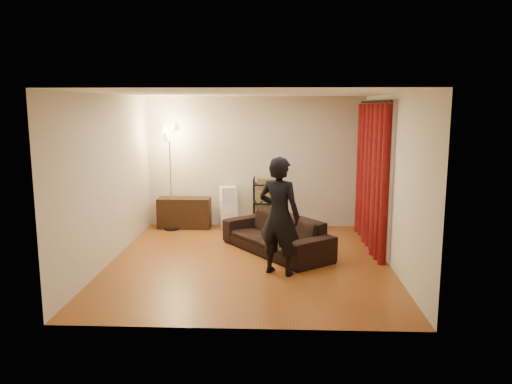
{
  "coord_description": "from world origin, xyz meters",
  "views": [
    {
      "loc": [
        0.44,
        -7.83,
        2.51
      ],
      "look_at": [
        0.1,
        0.3,
        1.1
      ],
      "focal_mm": 35.0,
      "sensor_mm": 36.0,
      "label": 1
    }
  ],
  "objects_px": {
    "media_cabinet": "(184,213)",
    "floor_lamp": "(170,178)",
    "person": "(279,216)",
    "sofa": "(276,234)",
    "storage_boxes": "(229,207)",
    "wire_shelf": "(266,203)"
  },
  "relations": [
    {
      "from": "person",
      "to": "storage_boxes",
      "type": "height_order",
      "value": "person"
    },
    {
      "from": "media_cabinet",
      "to": "wire_shelf",
      "type": "relative_size",
      "value": 1.01
    },
    {
      "from": "sofa",
      "to": "media_cabinet",
      "type": "distance_m",
      "value": 2.55
    },
    {
      "from": "media_cabinet",
      "to": "person",
      "type": "bearing_deg",
      "value": -54.87
    },
    {
      "from": "media_cabinet",
      "to": "floor_lamp",
      "type": "height_order",
      "value": "floor_lamp"
    },
    {
      "from": "sofa",
      "to": "person",
      "type": "relative_size",
      "value": 1.22
    },
    {
      "from": "person",
      "to": "floor_lamp",
      "type": "distance_m",
      "value": 3.43
    },
    {
      "from": "sofa",
      "to": "person",
      "type": "distance_m",
      "value": 1.25
    },
    {
      "from": "wire_shelf",
      "to": "sofa",
      "type": "bearing_deg",
      "value": -94.17
    },
    {
      "from": "sofa",
      "to": "storage_boxes",
      "type": "xyz_separation_m",
      "value": [
        -0.99,
        1.77,
        0.11
      ]
    },
    {
      "from": "storage_boxes",
      "to": "wire_shelf",
      "type": "distance_m",
      "value": 0.78
    },
    {
      "from": "storage_boxes",
      "to": "wire_shelf",
      "type": "xyz_separation_m",
      "value": [
        0.77,
        -0.03,
        0.1
      ]
    },
    {
      "from": "person",
      "to": "floor_lamp",
      "type": "relative_size",
      "value": 0.83
    },
    {
      "from": "sofa",
      "to": "wire_shelf",
      "type": "distance_m",
      "value": 1.76
    },
    {
      "from": "media_cabinet",
      "to": "floor_lamp",
      "type": "relative_size",
      "value": 0.5
    },
    {
      "from": "media_cabinet",
      "to": "floor_lamp",
      "type": "bearing_deg",
      "value": -145.74
    },
    {
      "from": "sofa",
      "to": "floor_lamp",
      "type": "relative_size",
      "value": 1.02
    },
    {
      "from": "sofa",
      "to": "person",
      "type": "height_order",
      "value": "person"
    },
    {
      "from": "media_cabinet",
      "to": "floor_lamp",
      "type": "xyz_separation_m",
      "value": [
        -0.23,
        -0.16,
        0.76
      ]
    },
    {
      "from": "sofa",
      "to": "floor_lamp",
      "type": "bearing_deg",
      "value": -162.66
    },
    {
      "from": "sofa",
      "to": "person",
      "type": "bearing_deg",
      "value": -34.85
    },
    {
      "from": "sofa",
      "to": "wire_shelf",
      "type": "relative_size",
      "value": 2.04
    }
  ]
}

